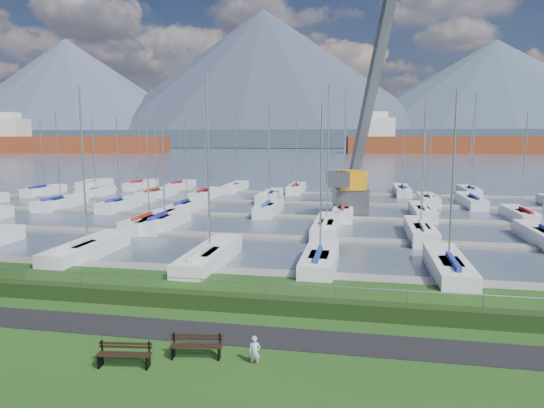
% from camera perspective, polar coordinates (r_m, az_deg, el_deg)
% --- Properties ---
extents(path, '(160.00, 2.00, 0.04)m').
position_cam_1_polar(path, '(19.73, -8.27, -14.70)').
color(path, black).
rests_on(path, grass).
extents(water, '(800.00, 540.00, 0.20)m').
position_cam_1_polar(water, '(280.38, 9.37, 6.23)').
color(water, '#435162').
extents(hedge, '(80.00, 0.70, 0.70)m').
position_cam_1_polar(hedge, '(21.92, -6.06, -11.35)').
color(hedge, '#1C3112').
rests_on(hedge, grass).
extents(fence, '(80.00, 0.04, 0.04)m').
position_cam_1_polar(fence, '(22.02, -5.79, -8.93)').
color(fence, gray).
rests_on(fence, grass).
extents(foothill, '(900.00, 80.00, 12.00)m').
position_cam_1_polar(foothill, '(350.26, 9.65, 7.60)').
color(foothill, '#3C4B58').
rests_on(foothill, water).
extents(mountains, '(1190.00, 360.00, 115.00)m').
position_cam_1_polar(mountains, '(426.63, 10.97, 13.09)').
color(mountains, '#41505F').
rests_on(mountains, water).
extents(docks, '(90.00, 41.60, 0.25)m').
position_cam_1_polar(docks, '(47.24, 3.11, -1.55)').
color(docks, gray).
rests_on(docks, water).
extents(bench_left, '(1.84, 0.65, 0.85)m').
position_cam_1_polar(bench_left, '(17.49, -16.98, -16.59)').
color(bench_left, black).
rests_on(bench_left, grass).
extents(bench_right, '(1.84, 0.69, 0.85)m').
position_cam_1_polar(bench_right, '(17.58, -8.89, -16.20)').
color(bench_right, black).
rests_on(bench_right, grass).
extents(person, '(0.41, 0.28, 1.10)m').
position_cam_1_polar(person, '(16.96, -2.06, -16.56)').
color(person, silver).
rests_on(person, grass).
extents(crane, '(6.57, 13.20, 22.35)m').
position_cam_1_polar(crane, '(50.01, 9.87, 5.26)').
color(crane, '#595A60').
rests_on(crane, water).
extents(cargo_ship_west, '(90.94, 29.81, 21.50)m').
position_cam_1_polar(cargo_ship_west, '(256.06, -23.17, 6.45)').
color(cargo_ship_west, maroon).
rests_on(cargo_ship_west, water).
extents(cargo_ship_mid, '(96.28, 25.49, 21.50)m').
position_cam_1_polar(cargo_ship_mid, '(240.44, 19.22, 6.58)').
color(cargo_ship_mid, maroon).
rests_on(cargo_ship_mid, water).
extents(sailboat_fleet, '(76.10, 49.58, 12.94)m').
position_cam_1_polar(sailboat_fleet, '(49.53, 0.90, 5.34)').
color(sailboat_fleet, '#A12D15').
rests_on(sailboat_fleet, water).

